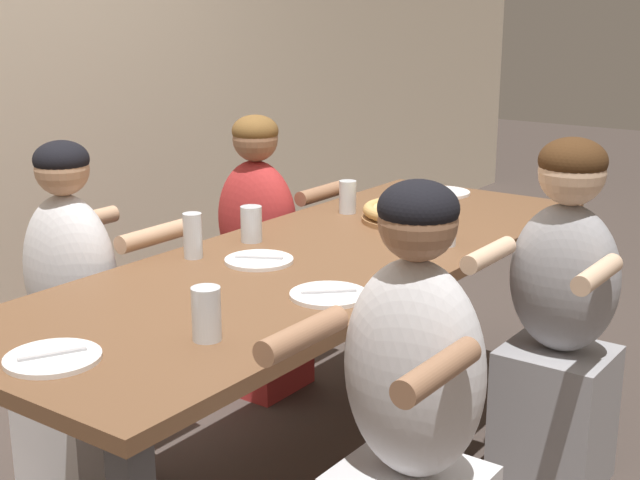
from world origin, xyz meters
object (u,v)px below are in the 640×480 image
at_px(empty_plate_b, 442,192).
at_px(drinking_glass_a, 348,197).
at_px(diner_far_midright, 258,267).
at_px(diner_near_midleft, 410,447).
at_px(drinking_glass_e, 207,317).
at_px(diner_far_midleft, 76,334).
at_px(empty_plate_c, 259,260).
at_px(drinking_glass_c, 252,225).
at_px(drinking_glass_d, 193,236).
at_px(drinking_glass_b, 445,227).
at_px(empty_plate_a, 329,295).
at_px(diner_near_midright, 560,328).
at_px(pizza_board_main, 405,212).
at_px(empty_plate_d, 53,358).

xyz_separation_m(empty_plate_b, drinking_glass_a, (-0.51, 0.13, 0.06)).
xyz_separation_m(diner_far_midright, diner_near_midleft, (-0.99, -1.30, 0.03)).
xyz_separation_m(drinking_glass_e, diner_far_midleft, (0.28, 0.85, -0.33)).
relative_size(empty_plate_c, drinking_glass_e, 1.63).
distance_m(drinking_glass_e, diner_near_midleft, 0.58).
xyz_separation_m(drinking_glass_c, diner_far_midleft, (-0.48, 0.36, -0.32)).
relative_size(drinking_glass_d, drinking_glass_e, 1.09).
bearing_deg(drinking_glass_b, drinking_glass_c, 121.27).
bearing_deg(drinking_glass_c, empty_plate_a, -120.77).
height_order(drinking_glass_a, diner_near_midright, diner_near_midright).
relative_size(empty_plate_a, drinking_glass_e, 1.65).
bearing_deg(drinking_glass_b, pizza_board_main, 53.36).
bearing_deg(empty_plate_c, empty_plate_a, -111.54).
distance_m(pizza_board_main, drinking_glass_b, 0.34).
relative_size(diner_near_midleft, diner_far_midleft, 1.03).
xyz_separation_m(empty_plate_b, diner_far_midleft, (-1.52, 0.53, -0.27)).
xyz_separation_m(pizza_board_main, empty_plate_d, (-1.59, -0.01, -0.03)).
height_order(diner_far_midright, diner_near_midleft, diner_near_midleft).
bearing_deg(drinking_glass_a, drinking_glass_c, 176.51).
height_order(empty_plate_b, diner_far_midleft, diner_far_midleft).
bearing_deg(drinking_glass_e, drinking_glass_a, 19.63).
relative_size(empty_plate_a, diner_near_midright, 0.19).
height_order(empty_plate_a, drinking_glass_d, drinking_glass_d).
distance_m(drinking_glass_a, diner_far_midright, 0.52).
bearing_deg(diner_far_midright, drinking_glass_c, -51.95).
bearing_deg(empty_plate_c, pizza_board_main, -8.43).
xyz_separation_m(empty_plate_a, empty_plate_d, (-0.73, 0.25, -0.00)).
xyz_separation_m(empty_plate_d, drinking_glass_a, (1.59, 0.26, 0.06)).
distance_m(empty_plate_b, drinking_glass_c, 1.06).
bearing_deg(empty_plate_b, drinking_glass_e, -169.70).
relative_size(empty_plate_a, empty_plate_b, 0.93).
bearing_deg(empty_plate_a, diner_near_midright, -26.92).
bearing_deg(empty_plate_d, drinking_glass_c, 15.50).
height_order(drinking_glass_b, diner_far_midleft, diner_far_midleft).
height_order(drinking_glass_d, diner_far_midleft, diner_far_midleft).
height_order(drinking_glass_d, diner_near_midright, diner_near_midright).
height_order(pizza_board_main, diner_near_midright, diner_near_midright).
height_order(empty_plate_d, drinking_glass_b, drinking_glass_b).
bearing_deg(diner_near_midleft, empty_plate_d, 39.38).
distance_m(drinking_glass_b, diner_near_midright, 0.50).
bearing_deg(diner_far_midleft, empty_plate_c, 28.91).
bearing_deg(drinking_glass_d, diner_far_midleft, 122.45).
xyz_separation_m(pizza_board_main, drinking_glass_d, (-0.80, 0.31, 0.04)).
xyz_separation_m(empty_plate_d, diner_near_midleft, (0.53, -0.64, -0.25)).
height_order(pizza_board_main, empty_plate_a, pizza_board_main).
bearing_deg(drinking_glass_d, pizza_board_main, -21.04).
distance_m(drinking_glass_b, drinking_glass_e, 1.09).
relative_size(pizza_board_main, drinking_glass_b, 2.31).
relative_size(empty_plate_c, diner_near_midleft, 0.18).
bearing_deg(empty_plate_d, empty_plate_b, 3.52).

